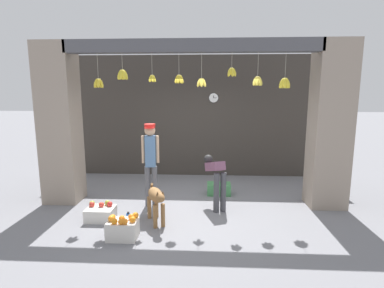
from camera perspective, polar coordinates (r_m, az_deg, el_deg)
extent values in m
plane|color=slate|center=(6.04, -0.18, -12.10)|extent=(60.00, 60.00, 0.00)
cube|color=#38332D|center=(8.09, 0.78, 5.24)|extent=(6.67, 0.12, 3.22)
cube|color=gray|center=(6.65, -23.85, 3.40)|extent=(0.70, 0.60, 3.22)
cube|color=gray|center=(6.39, 24.81, 3.11)|extent=(0.70, 0.60, 3.22)
cube|color=#4C4C51|center=(5.79, -0.13, 18.19)|extent=(4.77, 0.24, 0.24)
cylinder|color=#B2AD99|center=(6.09, -17.54, 13.99)|extent=(0.01, 0.01, 0.47)
ellipsoid|color=yellow|center=(6.06, -16.94, 11.01)|extent=(0.13, 0.07, 0.20)
ellipsoid|color=yellow|center=(6.11, -17.09, 10.99)|extent=(0.09, 0.12, 0.20)
ellipsoid|color=yellow|center=(6.11, -17.64, 10.97)|extent=(0.12, 0.10, 0.20)
ellipsoid|color=yellow|center=(6.06, -17.83, 10.97)|extent=(0.12, 0.10, 0.20)
ellipsoid|color=yellow|center=(6.03, -17.40, 11.00)|extent=(0.09, 0.12, 0.20)
cylinder|color=#B2AD99|center=(5.94, -13.18, 15.08)|extent=(0.01, 0.01, 0.30)
ellipsoid|color=yellow|center=(5.91, -12.59, 12.76)|extent=(0.13, 0.07, 0.21)
ellipsoid|color=yellow|center=(5.95, -12.67, 12.73)|extent=(0.12, 0.12, 0.22)
ellipsoid|color=yellow|center=(5.98, -13.06, 12.71)|extent=(0.09, 0.13, 0.21)
ellipsoid|color=yellow|center=(5.96, -13.46, 12.70)|extent=(0.13, 0.10, 0.22)
ellipsoid|color=yellow|center=(5.92, -13.58, 12.72)|extent=(0.13, 0.10, 0.22)
ellipsoid|color=yellow|center=(5.88, -13.33, 12.75)|extent=(0.09, 0.13, 0.21)
ellipsoid|color=yellow|center=(5.88, -12.89, 12.77)|extent=(0.12, 0.12, 0.22)
cylinder|color=#B2AD99|center=(5.84, -7.65, 14.87)|extent=(0.01, 0.01, 0.40)
ellipsoid|color=yellow|center=(5.82, -7.23, 12.28)|extent=(0.10, 0.05, 0.15)
ellipsoid|color=yellow|center=(5.85, -7.42, 12.25)|extent=(0.07, 0.09, 0.15)
ellipsoid|color=yellow|center=(5.85, -7.84, 12.25)|extent=(0.09, 0.08, 0.15)
ellipsoid|color=yellow|center=(5.81, -7.92, 12.26)|extent=(0.09, 0.08, 0.15)
ellipsoid|color=yellow|center=(5.79, -7.54, 12.28)|extent=(0.07, 0.09, 0.15)
cylinder|color=#B2AD99|center=(5.73, -2.51, 15.03)|extent=(0.01, 0.01, 0.40)
ellipsoid|color=yellow|center=(5.71, -2.04, 12.24)|extent=(0.12, 0.06, 0.18)
ellipsoid|color=yellow|center=(5.74, -2.18, 12.23)|extent=(0.10, 0.11, 0.19)
ellipsoid|color=yellow|center=(5.76, -2.55, 12.22)|extent=(0.08, 0.11, 0.18)
ellipsoid|color=yellow|center=(5.74, -2.88, 12.23)|extent=(0.11, 0.09, 0.19)
ellipsoid|color=yellow|center=(5.70, -2.92, 12.24)|extent=(0.11, 0.09, 0.19)
ellipsoid|color=yellow|center=(5.67, -2.63, 12.26)|extent=(0.08, 0.11, 0.18)
ellipsoid|color=yellow|center=(5.68, -2.24, 12.26)|extent=(0.10, 0.11, 0.19)
cylinder|color=#B2AD99|center=(5.75, 1.84, 14.72)|extent=(0.01, 0.01, 0.46)
ellipsoid|color=yellow|center=(5.73, 2.28, 11.61)|extent=(0.12, 0.06, 0.18)
ellipsoid|color=yellow|center=(5.78, 1.83, 11.60)|extent=(0.06, 0.12, 0.18)
ellipsoid|color=yellow|center=(5.73, 1.36, 11.61)|extent=(0.12, 0.06, 0.18)
ellipsoid|color=yellow|center=(5.69, 1.81, 11.63)|extent=(0.06, 0.12, 0.18)
cylinder|color=#B2AD99|center=(5.77, 7.61, 15.56)|extent=(0.01, 0.01, 0.27)
ellipsoid|color=yellow|center=(5.75, 8.01, 13.40)|extent=(0.12, 0.06, 0.18)
ellipsoid|color=yellow|center=(5.79, 7.67, 13.39)|extent=(0.08, 0.11, 0.18)
ellipsoid|color=yellow|center=(5.77, 7.18, 13.41)|extent=(0.11, 0.10, 0.19)
ellipsoid|color=yellow|center=(5.72, 7.21, 13.44)|extent=(0.11, 0.10, 0.19)
ellipsoid|color=yellow|center=(5.71, 7.74, 13.44)|extent=(0.08, 0.11, 0.18)
cylinder|color=#B2AD99|center=(5.79, 12.48, 14.60)|extent=(0.01, 0.01, 0.43)
ellipsoid|color=yellow|center=(5.78, 12.84, 11.61)|extent=(0.12, 0.07, 0.19)
ellipsoid|color=yellow|center=(5.81, 12.60, 11.60)|extent=(0.11, 0.11, 0.20)
ellipsoid|color=yellow|center=(5.82, 12.19, 11.62)|extent=(0.08, 0.12, 0.19)
ellipsoid|color=yellow|center=(5.79, 11.91, 11.64)|extent=(0.12, 0.09, 0.20)
ellipsoid|color=yellow|center=(5.74, 11.98, 11.65)|extent=(0.12, 0.09, 0.20)
ellipsoid|color=yellow|center=(5.72, 12.34, 11.64)|extent=(0.08, 0.12, 0.19)
ellipsoid|color=yellow|center=(5.74, 12.72, 11.63)|extent=(0.11, 0.11, 0.20)
cylinder|color=#B2AD99|center=(5.94, 17.40, 14.14)|extent=(0.01, 0.01, 0.46)
ellipsoid|color=yellow|center=(5.94, 17.75, 10.98)|extent=(0.14, 0.08, 0.22)
ellipsoid|color=yellow|center=(5.97, 17.45, 10.99)|extent=(0.12, 0.13, 0.23)
ellipsoid|color=yellow|center=(5.97, 17.00, 11.01)|extent=(0.09, 0.14, 0.22)
ellipsoid|color=yellow|center=(5.94, 16.73, 11.03)|extent=(0.14, 0.11, 0.22)
ellipsoid|color=yellow|center=(5.89, 16.83, 11.04)|extent=(0.14, 0.11, 0.22)
ellipsoid|color=yellow|center=(5.87, 17.25, 11.03)|extent=(0.09, 0.14, 0.22)
ellipsoid|color=yellow|center=(5.89, 17.66, 11.00)|extent=(0.12, 0.13, 0.23)
ellipsoid|color=olive|center=(5.29, -6.96, -9.57)|extent=(0.44, 0.60, 0.22)
cylinder|color=olive|center=(5.23, -5.55, -13.35)|extent=(0.07, 0.07, 0.40)
cylinder|color=olive|center=(5.20, -7.01, -13.53)|extent=(0.07, 0.07, 0.40)
cylinder|color=olive|center=(5.61, -6.79, -11.74)|extent=(0.07, 0.07, 0.40)
cylinder|color=olive|center=(5.58, -8.14, -11.89)|extent=(0.07, 0.07, 0.40)
ellipsoid|color=olive|center=(5.00, -6.06, -10.14)|extent=(0.22, 0.25, 0.15)
cone|color=brown|center=(4.98, -5.58, -9.21)|extent=(0.05, 0.05, 0.06)
cone|color=brown|center=(4.96, -6.58, -9.32)|extent=(0.05, 0.05, 0.06)
cylinder|color=olive|center=(5.57, -7.78, -8.36)|extent=(0.12, 0.18, 0.23)
cylinder|color=#56565B|center=(6.08, -7.11, -7.95)|extent=(0.11, 0.11, 0.81)
cylinder|color=#56565B|center=(6.09, -8.44, -7.95)|extent=(0.11, 0.11, 0.81)
cube|color=#4C7099|center=(5.91, -7.93, -1.36)|extent=(0.22, 0.19, 0.61)
cylinder|color=tan|center=(5.89, -6.59, -1.00)|extent=(0.06, 0.06, 0.54)
cylinder|color=tan|center=(5.92, -9.30, -1.03)|extent=(0.06, 0.06, 0.54)
sphere|color=tan|center=(5.85, -8.03, 2.59)|extent=(0.21, 0.21, 0.21)
cylinder|color=red|center=(5.84, -8.05, 3.46)|extent=(0.21, 0.21, 0.07)
cube|color=red|center=(5.74, -8.12, 3.03)|extent=(0.19, 0.14, 0.01)
cylinder|color=#424247|center=(5.74, 4.67, -9.28)|extent=(0.11, 0.11, 0.76)
cylinder|color=#424247|center=(5.80, 5.96, -9.12)|extent=(0.11, 0.11, 0.76)
cube|color=#754760|center=(5.87, 4.38, -4.26)|extent=(0.41, 0.61, 0.30)
sphere|color=black|center=(6.17, 3.13, -2.88)|extent=(0.18, 0.18, 0.18)
cube|color=silver|center=(4.97, -13.07, -15.58)|extent=(0.46, 0.36, 0.29)
sphere|color=orange|center=(4.82, -14.59, -14.08)|extent=(0.10, 0.10, 0.10)
sphere|color=orange|center=(4.92, -11.50, -13.45)|extent=(0.10, 0.10, 0.10)
sphere|color=orange|center=(4.77, -12.71, -14.23)|extent=(0.10, 0.10, 0.10)
sphere|color=orange|center=(4.89, -13.22, -13.64)|extent=(0.10, 0.10, 0.10)
sphere|color=orange|center=(4.96, -14.89, -13.37)|extent=(0.10, 0.10, 0.10)
sphere|color=orange|center=(4.96, -10.71, -13.19)|extent=(0.10, 0.10, 0.10)
sphere|color=orange|center=(4.82, -11.25, -13.95)|extent=(0.10, 0.10, 0.10)
sphere|color=orange|center=(4.93, -15.15, -13.55)|extent=(0.10, 0.10, 0.10)
sphere|color=orange|center=(4.79, -13.33, -14.19)|extent=(0.10, 0.10, 0.10)
cube|color=silver|center=(5.73, -17.00, -12.61)|extent=(0.49, 0.39, 0.23)
sphere|color=#99B238|center=(5.77, -15.83, -10.73)|extent=(0.10, 0.10, 0.10)
sphere|color=red|center=(5.77, -18.53, -10.87)|extent=(0.10, 0.10, 0.10)
sphere|color=red|center=(5.71, -16.88, -11.01)|extent=(0.10, 0.10, 0.10)
sphere|color=red|center=(5.69, -15.40, -10.99)|extent=(0.10, 0.10, 0.10)
sphere|color=#99B238|center=(5.82, -18.51, -10.67)|extent=(0.10, 0.10, 0.10)
cube|color=#42844C|center=(6.79, 5.14, -8.51)|extent=(0.52, 0.34, 0.25)
cylinder|color=#2D60AD|center=(5.29, -12.01, -14.12)|extent=(0.07, 0.07, 0.26)
cylinder|color=black|center=(5.24, -12.06, -12.70)|extent=(0.04, 0.04, 0.03)
cylinder|color=black|center=(8.00, 4.13, 8.77)|extent=(0.26, 0.01, 0.26)
cylinder|color=white|center=(7.98, 4.14, 8.76)|extent=(0.24, 0.02, 0.24)
cube|color=black|center=(7.97, 4.14, 8.95)|extent=(0.01, 0.01, 0.07)
cube|color=black|center=(7.97, 4.40, 8.76)|extent=(0.09, 0.01, 0.01)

